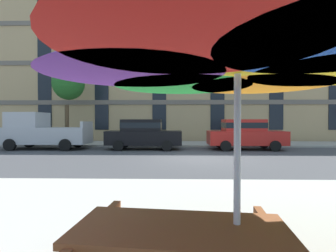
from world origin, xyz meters
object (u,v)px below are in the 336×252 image
Objects in this scene: pickup_silver at (42,132)px; sedan_red at (245,134)px; sedan_black at (143,133)px; patio_umbrella at (238,48)px; street_tree_left at (68,84)px.

sedan_red is (12.09, -0.00, -0.08)m from pickup_silver.
pickup_silver is 1.16× the size of sedan_red.
patio_umbrella is at bearing -79.47° from sedan_black.
patio_umbrella is at bearing -62.68° from street_tree_left.
patio_umbrella is (8.47, -12.70, 1.25)m from pickup_silver.
sedan_black is 1.31× the size of patio_umbrella.
patio_umbrella reaches higher than pickup_silver.
pickup_silver is at bearing -95.76° from street_tree_left.
pickup_silver is 15.31m from patio_umbrella.
patio_umbrella is (2.36, -12.70, 1.33)m from sedan_black.
street_tree_left is (-11.78, 3.09, 3.38)m from sedan_red.
sedan_red is 0.80× the size of street_tree_left.
street_tree_left is at bearing 117.32° from patio_umbrella.
sedan_black is at bearing -0.00° from pickup_silver.
sedan_red is at bearing 74.06° from patio_umbrella.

